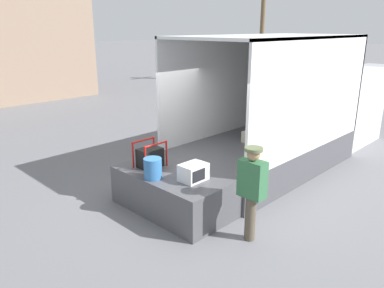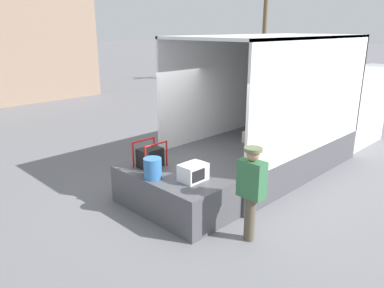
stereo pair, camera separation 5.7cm
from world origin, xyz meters
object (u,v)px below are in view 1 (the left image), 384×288
worker_person (252,185)px  pickup_truck_silver (373,87)px  portable_generator (151,157)px  box_truck (304,119)px  utility_pole (263,21)px  microwave (193,172)px  orange_bucket (153,168)px

worker_person → pickup_truck_silver: 14.64m
portable_generator → worker_person: bearing=-84.5°
box_truck → portable_generator: box_truck is taller
portable_generator → pickup_truck_silver: pickup_truck_silver is taller
box_truck → portable_generator: (-5.05, 0.57, -0.01)m
pickup_truck_silver → utility_pole: utility_pole is taller
microwave → orange_bucket: (-0.45, 0.59, 0.04)m
orange_bucket → microwave: bearing=-52.7°
utility_pole → worker_person: bearing=-145.7°
orange_bucket → pickup_truck_silver: 14.93m
box_truck → worker_person: box_truck is taller
portable_generator → pickup_truck_silver: size_ratio=0.11×
portable_generator → utility_pole: size_ratio=0.08×
portable_generator → pickup_truck_silver: 14.53m
box_truck → utility_pole: bearing=39.6°
microwave → orange_bucket: orange_bucket is taller
orange_bucket → worker_person: 1.87m
portable_generator → worker_person: worker_person is taller
microwave → worker_person: (0.13, -1.19, 0.07)m
portable_generator → orange_bucket: size_ratio=1.48×
portable_generator → worker_person: (0.22, -2.29, 0.03)m
portable_generator → orange_bucket: portable_generator is taller
box_truck → pickup_truck_silver: bearing=8.9°
portable_generator → utility_pole: utility_pole is taller
pickup_truck_silver → microwave: bearing=-172.0°
portable_generator → microwave: bearing=-85.5°
pickup_truck_silver → orange_bucket: bearing=-174.5°
portable_generator → utility_pole: bearing=27.8°
pickup_truck_silver → utility_pole: (1.41, 7.49, 3.10)m
orange_bucket → portable_generator: bearing=54.3°
utility_pole → orange_bucket: bearing=-151.3°
worker_person → utility_pole: size_ratio=0.22×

